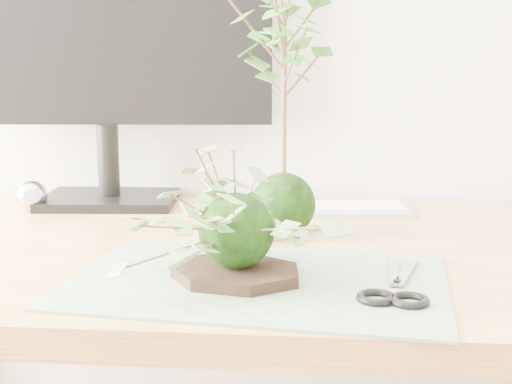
{
  "coord_description": "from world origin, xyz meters",
  "views": [
    {
      "loc": [
        0.08,
        0.19,
        1.02
      ],
      "look_at": [
        0.0,
        1.14,
        0.84
      ],
      "focal_mm": 50.0,
      "sensor_mm": 36.0,
      "label": 1
    }
  ],
  "objects_px": {
    "desk": "(267,301)",
    "ivy_kokedama": "(236,196)",
    "keyboard": "(307,209)",
    "maple_kokedama": "(285,46)",
    "monitor": "(105,36)"
  },
  "relations": [
    {
      "from": "ivy_kokedama",
      "to": "monitor",
      "type": "distance_m",
      "value": 0.59
    },
    {
      "from": "ivy_kokedama",
      "to": "keyboard",
      "type": "bearing_deg",
      "value": 78.94
    },
    {
      "from": "desk",
      "to": "maple_kokedama",
      "type": "height_order",
      "value": "maple_kokedama"
    },
    {
      "from": "desk",
      "to": "ivy_kokedama",
      "type": "xyz_separation_m",
      "value": [
        -0.03,
        -0.18,
        0.2
      ]
    },
    {
      "from": "keyboard",
      "to": "monitor",
      "type": "height_order",
      "value": "monitor"
    },
    {
      "from": "ivy_kokedama",
      "to": "keyboard",
      "type": "relative_size",
      "value": 0.88
    },
    {
      "from": "ivy_kokedama",
      "to": "maple_kokedama",
      "type": "xyz_separation_m",
      "value": [
        0.05,
        0.24,
        0.19
      ]
    },
    {
      "from": "keyboard",
      "to": "maple_kokedama",
      "type": "bearing_deg",
      "value": -105.33
    },
    {
      "from": "ivy_kokedama",
      "to": "desk",
      "type": "bearing_deg",
      "value": 81.55
    },
    {
      "from": "maple_kokedama",
      "to": "keyboard",
      "type": "bearing_deg",
      "value": 79.02
    },
    {
      "from": "maple_kokedama",
      "to": "monitor",
      "type": "height_order",
      "value": "monitor"
    },
    {
      "from": "desk",
      "to": "ivy_kokedama",
      "type": "height_order",
      "value": "ivy_kokedama"
    },
    {
      "from": "maple_kokedama",
      "to": "keyboard",
      "type": "xyz_separation_m",
      "value": [
        0.03,
        0.18,
        -0.29
      ]
    },
    {
      "from": "ivy_kokedama",
      "to": "keyboard",
      "type": "height_order",
      "value": "ivy_kokedama"
    },
    {
      "from": "monitor",
      "to": "ivy_kokedama",
      "type": "bearing_deg",
      "value": -61.73
    }
  ]
}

